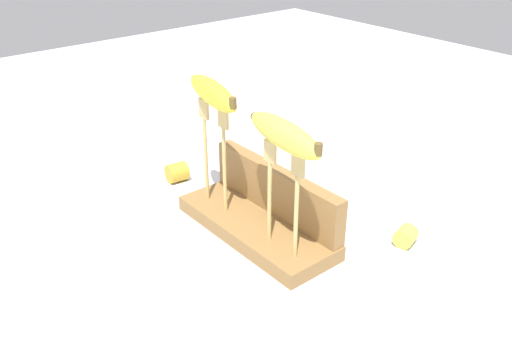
{
  "coord_description": "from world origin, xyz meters",
  "views": [
    {
      "loc": [
        0.66,
        -0.54,
        0.56
      ],
      "look_at": [
        0.0,
        0.0,
        0.13
      ],
      "focal_mm": 39.25,
      "sensor_mm": 36.0,
      "label": 1
    }
  ],
  "objects_px": {
    "banana_chunk_near": "(406,236)",
    "banana_chunk_far": "(177,172)",
    "banana_raised_left": "(212,93)",
    "fork_stand_right": "(283,190)",
    "banana_raised_right": "(284,134)",
    "fork_fallen_near": "(251,177)",
    "fork_stand_left": "(214,147)"
  },
  "relations": [
    {
      "from": "banana_chunk_near",
      "to": "banana_chunk_far",
      "type": "relative_size",
      "value": 0.93
    },
    {
      "from": "banana_raised_left",
      "to": "banana_chunk_far",
      "type": "bearing_deg",
      "value": 173.19
    },
    {
      "from": "banana_raised_left",
      "to": "banana_chunk_near",
      "type": "distance_m",
      "value": 0.42
    },
    {
      "from": "fork_stand_right",
      "to": "banana_raised_left",
      "type": "relative_size",
      "value": 0.97
    },
    {
      "from": "banana_raised_right",
      "to": "banana_chunk_near",
      "type": "distance_m",
      "value": 0.31
    },
    {
      "from": "fork_fallen_near",
      "to": "banana_chunk_far",
      "type": "distance_m",
      "value": 0.16
    },
    {
      "from": "fork_fallen_near",
      "to": "banana_raised_left",
      "type": "bearing_deg",
      "value": -61.58
    },
    {
      "from": "fork_fallen_near",
      "to": "fork_stand_right",
      "type": "bearing_deg",
      "value": -29.28
    },
    {
      "from": "fork_stand_right",
      "to": "banana_chunk_far",
      "type": "bearing_deg",
      "value": 176.7
    },
    {
      "from": "fork_stand_left",
      "to": "banana_raised_left",
      "type": "height_order",
      "value": "banana_raised_left"
    },
    {
      "from": "fork_stand_right",
      "to": "banana_raised_left",
      "type": "height_order",
      "value": "banana_raised_left"
    },
    {
      "from": "banana_raised_right",
      "to": "fork_fallen_near",
      "type": "distance_m",
      "value": 0.38
    },
    {
      "from": "fork_stand_right",
      "to": "fork_stand_left",
      "type": "bearing_deg",
      "value": 180.0
    },
    {
      "from": "fork_fallen_near",
      "to": "banana_chunk_near",
      "type": "xyz_separation_m",
      "value": [
        0.37,
        0.05,
        0.01
      ]
    },
    {
      "from": "fork_stand_left",
      "to": "banana_chunk_far",
      "type": "distance_m",
      "value": 0.21
    },
    {
      "from": "banana_raised_left",
      "to": "fork_stand_right",
      "type": "bearing_deg",
      "value": -0.0
    },
    {
      "from": "banana_chunk_near",
      "to": "banana_chunk_far",
      "type": "distance_m",
      "value": 0.49
    },
    {
      "from": "fork_stand_right",
      "to": "banana_chunk_far",
      "type": "relative_size",
      "value": 3.86
    },
    {
      "from": "fork_stand_right",
      "to": "banana_raised_right",
      "type": "height_order",
      "value": "banana_raised_right"
    },
    {
      "from": "fork_stand_left",
      "to": "banana_raised_right",
      "type": "height_order",
      "value": "banana_raised_right"
    },
    {
      "from": "fork_stand_right",
      "to": "banana_chunk_near",
      "type": "height_order",
      "value": "fork_stand_right"
    },
    {
      "from": "fork_stand_left",
      "to": "banana_raised_left",
      "type": "relative_size",
      "value": 1.07
    },
    {
      "from": "fork_stand_right",
      "to": "fork_fallen_near",
      "type": "bearing_deg",
      "value": 150.72
    },
    {
      "from": "banana_raised_left",
      "to": "fork_fallen_near",
      "type": "relative_size",
      "value": 1.42
    },
    {
      "from": "fork_stand_right",
      "to": "banana_chunk_far",
      "type": "xyz_separation_m",
      "value": [
        -0.36,
        0.02,
        -0.12
      ]
    },
    {
      "from": "fork_fallen_near",
      "to": "fork_stand_left",
      "type": "bearing_deg",
      "value": -61.56
    },
    {
      "from": "fork_stand_right",
      "to": "fork_fallen_near",
      "type": "height_order",
      "value": "fork_stand_right"
    },
    {
      "from": "banana_raised_right",
      "to": "banana_chunk_near",
      "type": "relative_size",
      "value": 4.21
    },
    {
      "from": "fork_stand_right",
      "to": "banana_chunk_far",
      "type": "distance_m",
      "value": 0.38
    },
    {
      "from": "banana_raised_left",
      "to": "fork_fallen_near",
      "type": "xyz_separation_m",
      "value": [
        -0.08,
        0.15,
        -0.25
      ]
    },
    {
      "from": "fork_stand_left",
      "to": "banana_chunk_far",
      "type": "xyz_separation_m",
      "value": [
        -0.17,
        0.02,
        -0.13
      ]
    },
    {
      "from": "fork_stand_left",
      "to": "banana_raised_right",
      "type": "xyz_separation_m",
      "value": [
        0.18,
        0.0,
        0.08
      ]
    }
  ]
}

